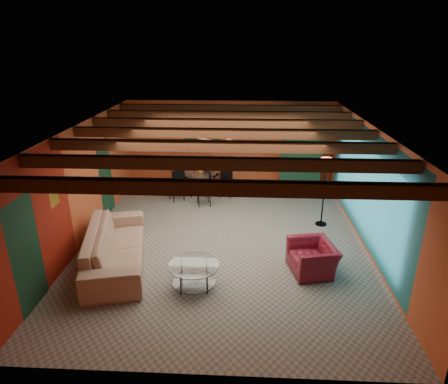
# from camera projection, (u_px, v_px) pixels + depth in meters

# --- Properties ---
(room) EXTENTS (6.52, 8.01, 2.71)m
(room) POSITION_uv_depth(u_px,v_px,m) (224.00, 142.00, 8.45)
(room) COLOR gray
(room) RESTS_ON ground
(sofa) EXTENTS (1.72, 3.01, 0.83)m
(sofa) POSITION_uv_depth(u_px,v_px,m) (116.00, 246.00, 8.08)
(sofa) COLOR tan
(sofa) RESTS_ON ground
(armchair) EXTENTS (1.02, 1.11, 0.62)m
(armchair) POSITION_uv_depth(u_px,v_px,m) (312.00, 258.00, 7.85)
(armchair) COLOR maroon
(armchair) RESTS_ON ground
(coffee_table) EXTENTS (1.08, 1.08, 0.50)m
(coffee_table) POSITION_uv_depth(u_px,v_px,m) (194.00, 275.00, 7.37)
(coffee_table) COLOR silver
(coffee_table) RESTS_ON ground
(dining_table) EXTENTS (2.06, 2.06, 0.99)m
(dining_table) POSITION_uv_depth(u_px,v_px,m) (200.00, 180.00, 11.70)
(dining_table) COLOR silver
(dining_table) RESTS_ON ground
(armoire) EXTENTS (1.27, 0.73, 2.13)m
(armoire) POSITION_uv_depth(u_px,v_px,m) (299.00, 155.00, 12.15)
(armoire) COLOR maroon
(armoire) RESTS_ON ground
(floor_lamp) EXTENTS (0.47, 0.47, 1.77)m
(floor_lamp) POSITION_uv_depth(u_px,v_px,m) (324.00, 193.00, 9.66)
(floor_lamp) COLOR black
(floor_lamp) RESTS_ON ground
(ceiling_fan) EXTENTS (1.50, 1.50, 0.44)m
(ceiling_fan) POSITION_uv_depth(u_px,v_px,m) (224.00, 143.00, 8.34)
(ceiling_fan) COLOR #472614
(ceiling_fan) RESTS_ON ceiling
(painting) EXTENTS (1.05, 0.03, 0.65)m
(painting) POSITION_uv_depth(u_px,v_px,m) (202.00, 134.00, 12.33)
(painting) COLOR black
(painting) RESTS_ON wall_back
(potted_plant) EXTENTS (0.51, 0.48, 0.45)m
(potted_plant) POSITION_uv_depth(u_px,v_px,m) (302.00, 114.00, 11.68)
(potted_plant) COLOR #26661E
(potted_plant) RESTS_ON armoire
(vase) EXTENTS (0.21, 0.21, 0.18)m
(vase) POSITION_uv_depth(u_px,v_px,m) (200.00, 161.00, 11.49)
(vase) COLOR orange
(vase) RESTS_ON dining_table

